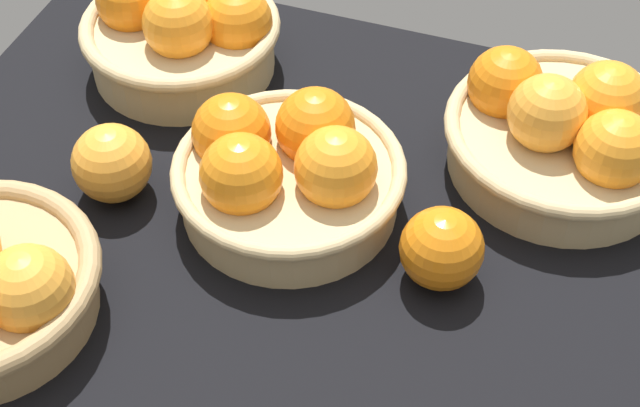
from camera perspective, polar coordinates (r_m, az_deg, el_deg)
The scene contains 6 objects.
market_tray at distance 95.67cm, azimuth -1.96°, elevation -2.51°, with size 84.00×72.00×3.00cm, color black.
basket_center at distance 94.17cm, azimuth -2.06°, elevation 1.99°, with size 23.14×23.14×11.28cm.
basket_far_right at distance 101.12cm, azimuth 14.32°, elevation 4.13°, with size 25.00×25.00×12.06cm.
basket_far_left at distance 111.78cm, azimuth -8.06°, elevation 10.20°, with size 22.70×22.70×12.11cm.
loose_orange_front_gap at distance 98.20cm, azimuth -12.13°, elevation 2.51°, with size 8.03×8.03×8.03cm, color #F49E33.
loose_orange_side_gap at distance 88.77cm, azimuth 7.19°, elevation -2.78°, with size 7.90×7.90×7.90cm, color orange.
Camera 1 is at (23.48, -57.60, 74.19)cm, focal length 53.97 mm.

